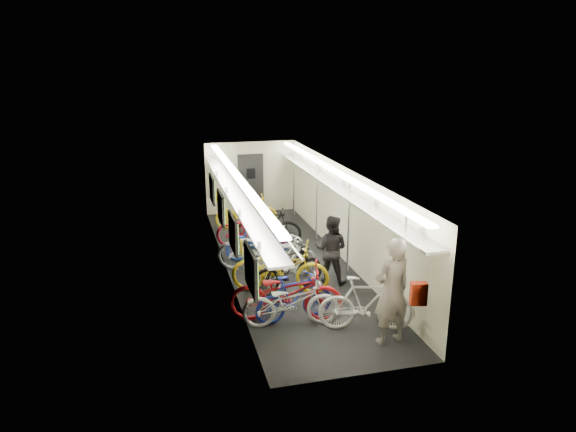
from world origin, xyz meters
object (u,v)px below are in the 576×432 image
bicycle_1 (294,298)px  passenger_mid (331,249)px  backpack (419,294)px  passenger_near (392,291)px  bicycle_0 (291,302)px

bicycle_1 → passenger_mid: size_ratio=1.01×
passenger_mid → backpack: passenger_mid is taller
passenger_mid → backpack: size_ratio=4.19×
bicycle_1 → passenger_near: bearing=-137.6°
passenger_near → passenger_mid: size_ratio=1.24×
bicycle_0 → passenger_near: (1.57, -1.01, 0.50)m
bicycle_1 → backpack: size_ratio=4.23×
bicycle_1 → passenger_near: size_ratio=0.81×
bicycle_0 → backpack: 2.56m
bicycle_0 → backpack: size_ratio=4.89×
passenger_near → backpack: bearing=85.4°
passenger_near → passenger_mid: bearing=-97.1°
passenger_near → backpack: (0.08, -0.78, 0.29)m
bicycle_1 → passenger_near: (1.45, -1.19, 0.50)m
backpack → passenger_mid: bearing=107.6°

